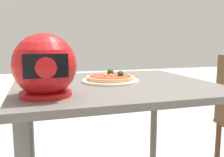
% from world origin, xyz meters
% --- Properties ---
extents(dining_table, '(1.01, 0.91, 0.77)m').
position_xyz_m(dining_table, '(0.00, 0.00, 0.67)').
color(dining_table, '#5B5651').
rests_on(dining_table, ground).
extents(pizza_plate, '(0.31, 0.31, 0.01)m').
position_xyz_m(pizza_plate, '(0.01, -0.03, 0.78)').
color(pizza_plate, white).
rests_on(pizza_plate, dining_table).
extents(pizza, '(0.26, 0.26, 0.05)m').
position_xyz_m(pizza, '(0.01, -0.03, 0.79)').
color(pizza, tan).
rests_on(pizza, pizza_plate).
extents(motorcycle_helmet, '(0.25, 0.25, 0.25)m').
position_xyz_m(motorcycle_helmet, '(0.35, 0.23, 0.89)').
color(motorcycle_helmet, '#B21414').
rests_on(motorcycle_helmet, dining_table).
extents(drinking_glass, '(0.07, 0.07, 0.11)m').
position_xyz_m(drinking_glass, '(0.30, -0.23, 0.82)').
color(drinking_glass, silver).
rests_on(drinking_glass, dining_table).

